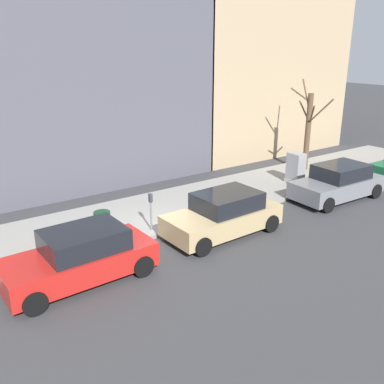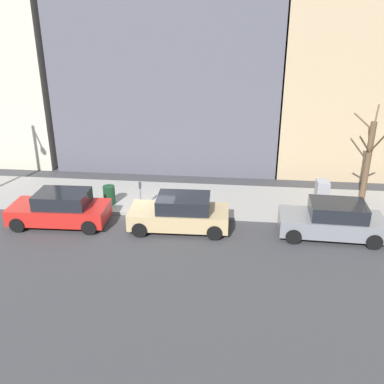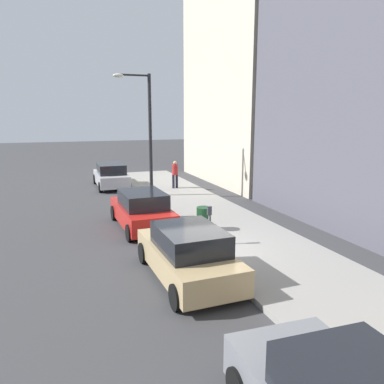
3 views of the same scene
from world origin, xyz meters
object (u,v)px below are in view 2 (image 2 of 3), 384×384
Objects in this scene: parking_meter at (140,193)px; bare_tree at (368,159)px; utility_box at (321,196)px; trash_bin at (109,195)px; parked_car_tan at (180,213)px; parked_car_grey at (333,220)px; office_block_center at (178,22)px; parked_car_red at (60,209)px.

bare_tree reaches higher than parking_meter.
utility_box is 1.59× the size of trash_bin.
parked_car_tan is 4.17m from trash_bin.
utility_box is at bearing -71.16° from parked_car_tan.
parked_car_grey is at bearing -91.51° from parked_car_tan.
office_block_center is at bearing 47.83° from bare_tree.
office_block_center is at bearing -9.74° from trash_bin.
bare_tree is (1.30, -2.19, 1.44)m from utility_box.
utility_box is 0.09× the size of office_block_center.
office_block_center is at bearing -16.84° from parked_car_red.
parked_car_tan is 15.00m from office_block_center.
utility_box is (2.34, -6.24, 0.11)m from parked_car_tan.
parked_car_red is 3.59m from parking_meter.
office_block_center reaches higher than utility_box.
parked_car_grey is at bearing -100.84° from trash_bin.
parked_car_red is 11.76m from utility_box.
trash_bin is 13.46m from office_block_center.
parked_car_red is 14.28m from bare_tree.
utility_box is (0.85, -8.30, -0.13)m from parking_meter.
parked_car_red is 4.73× the size of trash_bin.
parked_car_tan is 1.00× the size of parked_car_red.
bare_tree is (3.62, -2.11, 1.55)m from parked_car_grey.
utility_box is at bearing -84.15° from parking_meter.
parking_meter is 8.35m from utility_box.
bare_tree is at bearing -76.65° from parked_car_red.
parked_car_tan reaches higher than trash_bin.
trash_bin is (2.07, -1.57, -0.14)m from parked_car_red.
parked_car_red is at bearing 165.18° from office_block_center.
utility_box reaches higher than parking_meter.
parked_car_red is 0.94× the size of bare_tree.
trash_bin is at bearing 80.97° from parked_car_grey.
bare_tree is (3.76, -13.69, 1.55)m from parked_car_red.
office_block_center is (12.89, 8.13, 7.42)m from parked_car_grey.
parked_car_tan is (-0.02, 6.33, 0.00)m from parked_car_grey.
utility_box is (2.32, 0.08, 0.11)m from parked_car_grey.
parked_car_red is at bearing 92.55° from parked_car_grey.
office_block_center is at bearing 34.06° from parked_car_grey.
utility_box is at bearing 120.68° from bare_tree.
parked_car_grey is 2.32m from utility_box.
parked_car_tan is 2.97× the size of utility_box.
parking_meter is 0.30× the size of bare_tree.
trash_bin is at bearing -39.19° from parked_car_red.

